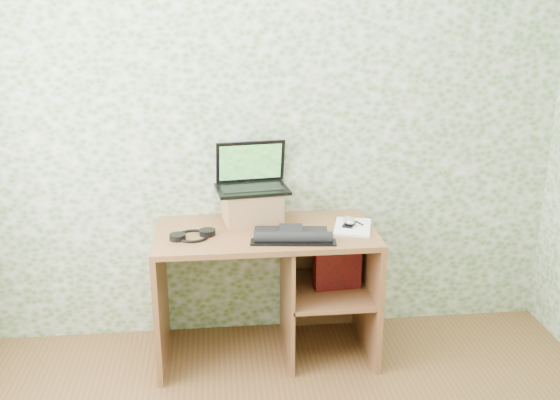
{
  "coord_description": "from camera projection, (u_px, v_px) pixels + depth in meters",
  "views": [
    {
      "loc": [
        -0.26,
        -1.72,
        1.96
      ],
      "look_at": [
        0.07,
        1.39,
        0.94
      ],
      "focal_mm": 40.0,
      "sensor_mm": 36.0,
      "label": 1
    }
  ],
  "objects": [
    {
      "name": "desk",
      "position": [
        279.0,
        273.0,
        3.51
      ],
      "size": [
        1.2,
        0.6,
        0.75
      ],
      "color": "brown",
      "rests_on": "floor"
    },
    {
      "name": "mouse",
      "position": [
        349.0,
        222.0,
        3.43
      ],
      "size": [
        0.1,
        0.12,
        0.04
      ],
      "primitive_type": "ellipsoid",
      "rotation": [
        0.0,
        0.0,
        -0.46
      ],
      "color": "silver",
      "rests_on": "notepad"
    },
    {
      "name": "headphones",
      "position": [
        193.0,
        235.0,
        3.29
      ],
      "size": [
        0.24,
        0.23,
        0.03
      ],
      "rotation": [
        0.0,
        0.0,
        0.32
      ],
      "color": "black",
      "rests_on": "desk"
    },
    {
      "name": "notepad",
      "position": [
        353.0,
        227.0,
        3.43
      ],
      "size": [
        0.26,
        0.32,
        0.01
      ],
      "primitive_type": "cube",
      "rotation": [
        0.0,
        0.0,
        -0.27
      ],
      "color": "white",
      "rests_on": "desk"
    },
    {
      "name": "pen",
      "position": [
        357.0,
        221.0,
        3.48
      ],
      "size": [
        0.05,
        0.12,
        0.01
      ],
      "primitive_type": "cylinder",
      "rotation": [
        1.57,
        0.0,
        0.36
      ],
      "color": "black",
      "rests_on": "notepad"
    },
    {
      "name": "keyboard",
      "position": [
        292.0,
        235.0,
        3.27
      ],
      "size": [
        0.45,
        0.27,
        0.06
      ],
      "rotation": [
        0.0,
        0.0,
        -0.12
      ],
      "color": "black",
      "rests_on": "desk"
    },
    {
      "name": "laptop",
      "position": [
        251.0,
        178.0,
        3.48
      ],
      "size": [
        0.42,
        0.32,
        0.26
      ],
      "rotation": [
        0.0,
        0.0,
        0.13
      ],
      "color": "black",
      "rests_on": "riser"
    },
    {
      "name": "riser",
      "position": [
        252.0,
        207.0,
        3.49
      ],
      "size": [
        0.34,
        0.29,
        0.19
      ],
      "primitive_type": "cube",
      "rotation": [
        0.0,
        0.0,
        0.13
      ],
      "color": "#8D603F",
      "rests_on": "desk"
    },
    {
      "name": "red_box",
      "position": [
        337.0,
        262.0,
        3.49
      ],
      "size": [
        0.27,
        0.11,
        0.32
      ],
      "primitive_type": "cube",
      "rotation": [
        0.0,
        0.0,
        0.09
      ],
      "color": "maroon",
      "rests_on": "desk"
    },
    {
      "name": "wall_back",
      "position": [
        260.0,
        120.0,
        3.51
      ],
      "size": [
        3.5,
        0.0,
        3.5
      ],
      "primitive_type": "plane",
      "rotation": [
        1.57,
        0.0,
        0.0
      ],
      "color": "silver",
      "rests_on": "ground"
    }
  ]
}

